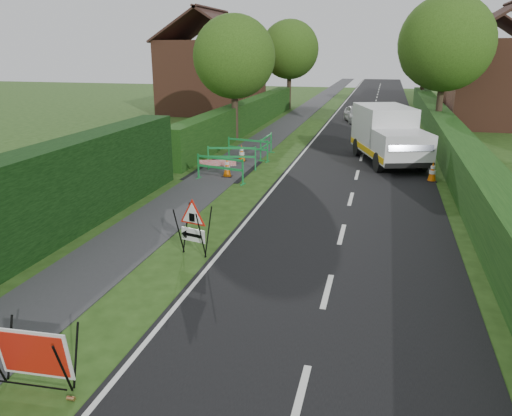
{
  "coord_description": "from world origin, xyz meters",
  "views": [
    {
      "loc": [
        3.39,
        -8.59,
        4.91
      ],
      "look_at": [
        0.5,
        2.71,
        1.18
      ],
      "focal_mm": 35.0,
      "sensor_mm": 36.0,
      "label": 1
    }
  ],
  "objects_px": {
    "red_rect_sign": "(34,355)",
    "triangle_sign": "(191,223)",
    "hatchback_car": "(356,114)",
    "works_van": "(388,134)"
  },
  "relations": [
    {
      "from": "red_rect_sign",
      "to": "triangle_sign",
      "type": "xyz_separation_m",
      "value": [
        0.42,
        5.34,
        0.29
      ]
    },
    {
      "from": "red_rect_sign",
      "to": "hatchback_car",
      "type": "relative_size",
      "value": 0.35
    },
    {
      "from": "red_rect_sign",
      "to": "hatchback_car",
      "type": "xyz_separation_m",
      "value": [
        2.87,
        30.37,
        0.01
      ]
    },
    {
      "from": "red_rect_sign",
      "to": "hatchback_car",
      "type": "distance_m",
      "value": 30.5
    },
    {
      "from": "red_rect_sign",
      "to": "triangle_sign",
      "type": "bearing_deg",
      "value": 82.07
    },
    {
      "from": "triangle_sign",
      "to": "hatchback_car",
      "type": "distance_m",
      "value": 25.15
    },
    {
      "from": "red_rect_sign",
      "to": "works_van",
      "type": "distance_m",
      "value": 18.27
    },
    {
      "from": "red_rect_sign",
      "to": "triangle_sign",
      "type": "distance_m",
      "value": 5.36
    },
    {
      "from": "red_rect_sign",
      "to": "triangle_sign",
      "type": "height_order",
      "value": "triangle_sign"
    },
    {
      "from": "hatchback_car",
      "to": "works_van",
      "type": "bearing_deg",
      "value": -93.91
    }
  ]
}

